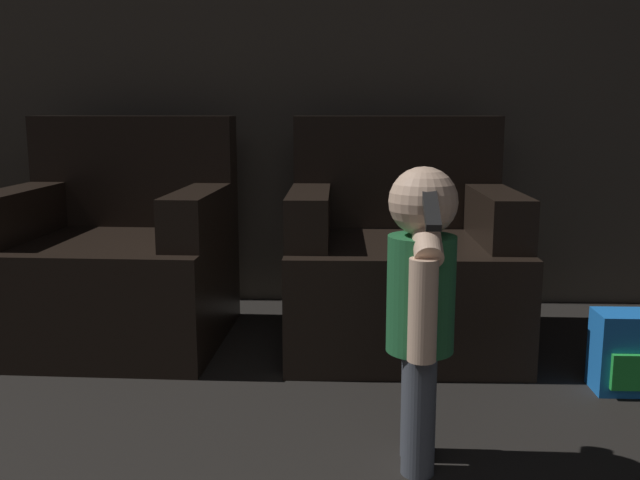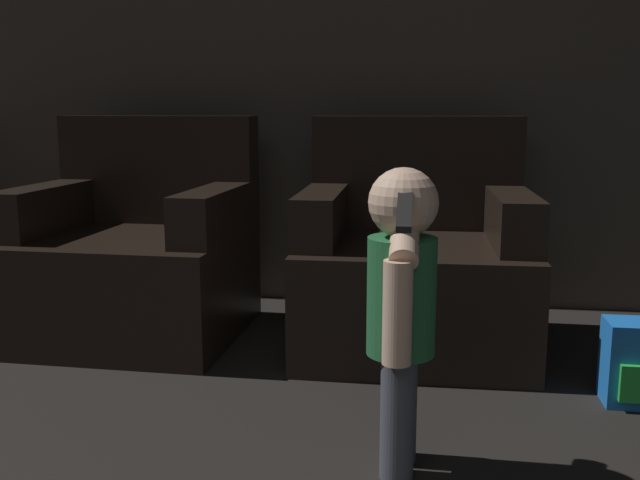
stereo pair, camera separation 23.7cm
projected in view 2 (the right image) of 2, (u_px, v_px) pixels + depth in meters
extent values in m
cube|color=#51493F|center=(329.00, 38.00, 3.44)|extent=(8.40, 0.05, 2.60)
cube|color=black|center=(133.00, 285.00, 3.05)|extent=(0.93, 0.87, 0.44)
cube|color=black|center=(159.00, 169.00, 3.29)|extent=(0.91, 0.19, 0.49)
cube|color=black|center=(48.00, 208.00, 3.05)|extent=(0.18, 0.69, 0.20)
cube|color=black|center=(214.00, 213.00, 2.93)|extent=(0.18, 0.69, 0.20)
cube|color=black|center=(414.00, 295.00, 2.88)|extent=(0.92, 0.85, 0.44)
cube|color=black|center=(416.00, 172.00, 3.13)|extent=(0.91, 0.17, 0.49)
cube|color=black|center=(322.00, 215.00, 2.87)|extent=(0.17, 0.68, 0.20)
cube|color=black|center=(512.00, 218.00, 2.78)|extent=(0.17, 0.68, 0.20)
cylinder|color=#474C56|center=(400.00, 404.00, 1.95)|extent=(0.09, 0.09, 0.33)
cylinder|color=#474C56|center=(397.00, 419.00, 1.86)|extent=(0.09, 0.09, 0.33)
cylinder|color=#236638|center=(401.00, 296.00, 1.85)|extent=(0.18, 0.18, 0.31)
sphere|color=beige|center=(403.00, 203.00, 1.80)|extent=(0.18, 0.18, 0.18)
cylinder|color=beige|center=(397.00, 313.00, 1.74)|extent=(0.07, 0.07, 0.26)
cylinder|color=beige|center=(405.00, 227.00, 1.81)|extent=(0.07, 0.26, 0.19)
cube|color=black|center=(405.00, 207.00, 1.69)|extent=(0.04, 0.16, 0.10)
cube|color=blue|center=(636.00, 363.00, 2.34)|extent=(0.20, 0.15, 0.28)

